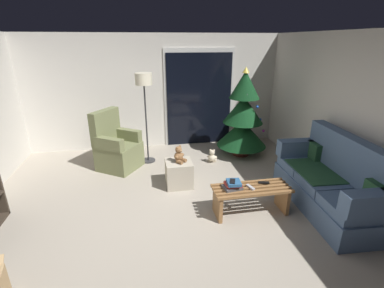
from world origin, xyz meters
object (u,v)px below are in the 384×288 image
(floor_lamp, at_px, (144,88))
(armchair, at_px, (117,148))
(couch, at_px, (331,183))
(cell_phone, at_px, (233,181))
(coffee_table, at_px, (251,196))
(remote_silver, at_px, (250,187))
(teddy_bear_cream_by_tree, at_px, (212,157))
(teddy_bear_chestnut, at_px, (179,155))
(christmas_tree, at_px, (243,118))
(book_stack, at_px, (233,185))
(remote_black, at_px, (264,183))
(ottoman, at_px, (179,173))

(floor_lamp, bearing_deg, armchair, -161.69)
(couch, relative_size, cell_phone, 13.77)
(coffee_table, bearing_deg, armchair, 135.81)
(remote_silver, relative_size, teddy_bear_cream_by_tree, 0.55)
(teddy_bear_chestnut, relative_size, teddy_bear_cream_by_tree, 1.00)
(christmas_tree, bearing_deg, couch, -75.19)
(remote_silver, height_order, floor_lamp, floor_lamp)
(coffee_table, distance_m, book_stack, 0.34)
(floor_lamp, bearing_deg, cell_phone, -62.77)
(remote_silver, height_order, cell_phone, cell_phone)
(teddy_bear_chestnut, bearing_deg, couch, -26.97)
(couch, relative_size, teddy_bear_cream_by_tree, 6.95)
(floor_lamp, bearing_deg, book_stack, -62.21)
(teddy_bear_chestnut, bearing_deg, coffee_table, -48.05)
(teddy_bear_chestnut, bearing_deg, remote_black, -39.62)
(coffee_table, relative_size, armchair, 0.97)
(coffee_table, distance_m, teddy_bear_cream_by_tree, 1.83)
(couch, distance_m, book_stack, 1.47)
(remote_black, bearing_deg, cell_phone, 112.62)
(remote_silver, height_order, christmas_tree, christmas_tree)
(coffee_table, distance_m, remote_silver, 0.15)
(cell_phone, bearing_deg, floor_lamp, 138.09)
(armchair, distance_m, ottoman, 1.43)
(remote_black, relative_size, christmas_tree, 0.08)
(armchair, distance_m, teddy_bear_cream_by_tree, 1.90)
(remote_black, xyz_separation_m, armchair, (-2.19, 1.84, -0.02))
(remote_silver, distance_m, book_stack, 0.25)
(book_stack, bearing_deg, floor_lamp, 117.79)
(christmas_tree, bearing_deg, armchair, -175.94)
(cell_phone, xyz_separation_m, floor_lamp, (-1.09, 2.12, 0.97))
(book_stack, distance_m, teddy_bear_cream_by_tree, 1.84)
(ottoman, bearing_deg, remote_silver, -49.16)
(cell_phone, distance_m, floor_lamp, 2.57)
(remote_silver, height_order, teddy_bear_chestnut, teddy_bear_chestnut)
(ottoman, bearing_deg, coffee_table, -48.05)
(coffee_table, bearing_deg, teddy_bear_cream_by_tree, 93.11)
(armchair, bearing_deg, remote_silver, -44.71)
(remote_black, relative_size, teddy_bear_cream_by_tree, 0.55)
(couch, distance_m, floor_lamp, 3.56)
(remote_silver, bearing_deg, ottoman, -63.63)
(book_stack, relative_size, ottoman, 0.62)
(book_stack, height_order, floor_lamp, floor_lamp)
(christmas_tree, bearing_deg, remote_silver, -106.95)
(cell_phone, distance_m, armchair, 2.56)
(remote_silver, xyz_separation_m, teddy_bear_chestnut, (-0.86, 1.00, 0.13))
(armchair, bearing_deg, floor_lamp, 18.31)
(couch, xyz_separation_m, remote_silver, (-1.22, 0.06, 0.03))
(coffee_table, bearing_deg, ottoman, 131.95)
(floor_lamp, height_order, teddy_bear_chestnut, floor_lamp)
(cell_phone, xyz_separation_m, teddy_bear_chestnut, (-0.60, 0.99, 0.02))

